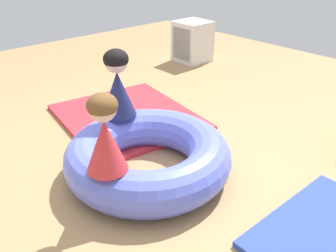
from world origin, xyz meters
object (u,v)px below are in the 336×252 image
inflatable_cushion (148,156)px  child_in_red (105,134)px  child_in_navy (118,84)px  storage_cube (191,42)px

inflatable_cushion → child_in_red: child_in_red is taller
inflatable_cushion → child_in_navy: bearing=170.4°
child_in_red → inflatable_cushion: bearing=-52.3°
storage_cube → inflatable_cushion: bearing=-51.6°
inflatable_cushion → child_in_navy: 0.62m
inflatable_cushion → storage_cube: (-1.78, 2.25, 0.12)m
inflatable_cushion → child_in_navy: size_ratio=2.27×
child_in_red → storage_cube: (-1.93, 2.69, -0.28)m
child_in_red → child_in_navy: bearing=-21.2°
inflatable_cushion → child_in_red: (0.14, -0.44, 0.40)m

